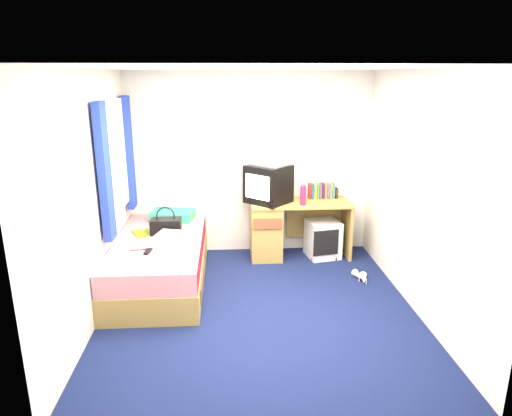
{
  "coord_description": "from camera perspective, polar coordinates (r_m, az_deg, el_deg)",
  "views": [
    {
      "loc": [
        -0.31,
        -4.25,
        2.34
      ],
      "look_at": [
        0.02,
        0.7,
        0.89
      ],
      "focal_mm": 32.0,
      "sensor_mm": 36.0,
      "label": 1
    }
  ],
  "objects": [
    {
      "name": "handbag",
      "position": [
        5.47,
        -11.18,
        -2.18
      ],
      "size": [
        0.36,
        0.2,
        0.33
      ],
      "rotation": [
        0.0,
        0.0,
        0.01
      ],
      "color": "black",
      "rests_on": "bed"
    },
    {
      "name": "white_heels",
      "position": [
        5.59,
        13.03,
        -8.45
      ],
      "size": [
        0.17,
        0.31,
        0.09
      ],
      "color": "silver",
      "rests_on": "ground"
    },
    {
      "name": "colour_swatch_fan",
      "position": [
        4.86,
        -11.19,
        -5.68
      ],
      "size": [
        0.23,
        0.09,
        0.01
      ],
      "primitive_type": "cube",
      "rotation": [
        0.0,
        0.0,
        -0.14
      ],
      "color": "gold",
      "rests_on": "bed"
    },
    {
      "name": "aerosol_can",
      "position": [
        6.01,
        4.27,
        1.9
      ],
      "size": [
        0.06,
        0.06,
        0.2
      ],
      "primitive_type": "cylinder",
      "rotation": [
        0.0,
        0.0,
        -0.14
      ],
      "color": "white",
      "rests_on": "desk"
    },
    {
      "name": "crt_tv",
      "position": [
        5.87,
        1.54,
        3.03
      ],
      "size": [
        0.66,
        0.66,
        0.49
      ],
      "rotation": [
        0.0,
        0.0,
        -0.75
      ],
      "color": "black",
      "rests_on": "desk"
    },
    {
      "name": "ground",
      "position": [
        4.86,
        0.36,
        -12.47
      ],
      "size": [
        3.4,
        3.4,
        0.0
      ],
      "primitive_type": "plane",
      "color": "#0C1438",
      "rests_on": "ground"
    },
    {
      "name": "pink_water_bottle",
      "position": [
        5.81,
        5.9,
        1.52
      ],
      "size": [
        0.08,
        0.08,
        0.24
      ],
      "primitive_type": "cylinder",
      "rotation": [
        0.0,
        0.0,
        0.06
      ],
      "color": "#DE1F4E",
      "rests_on": "desk"
    },
    {
      "name": "picture_frame",
      "position": [
        6.22,
        9.96,
        1.91
      ],
      "size": [
        0.03,
        0.12,
        0.14
      ],
      "primitive_type": "cube",
      "rotation": [
        0.0,
        0.0,
        0.1
      ],
      "color": "black",
      "rests_on": "desk"
    },
    {
      "name": "vcr",
      "position": [
        5.81,
        1.59,
        5.76
      ],
      "size": [
        0.52,
        0.51,
        0.08
      ],
      "primitive_type": "cube",
      "rotation": [
        0.0,
        0.0,
        -0.73
      ],
      "color": "silver",
      "rests_on": "crt_tv"
    },
    {
      "name": "book_row",
      "position": [
        6.17,
        8.16,
        2.15
      ],
      "size": [
        0.34,
        0.13,
        0.2
      ],
      "color": "maroon",
      "rests_on": "desk"
    },
    {
      "name": "desk",
      "position": [
        6.05,
        2.89,
        -2.38
      ],
      "size": [
        1.3,
        0.55,
        0.75
      ],
      "color": "#A78A45",
      "rests_on": "ground"
    },
    {
      "name": "room_shell",
      "position": [
        4.35,
        0.4,
        4.52
      ],
      "size": [
        3.4,
        3.4,
        3.4
      ],
      "color": "white",
      "rests_on": "ground"
    },
    {
      "name": "bed",
      "position": [
        5.42,
        -11.91,
        -6.53
      ],
      "size": [
        1.01,
        2.0,
        0.54
      ],
      "color": "#A78A45",
      "rests_on": "ground"
    },
    {
      "name": "towel",
      "position": [
        5.16,
        -10.42,
        -3.75
      ],
      "size": [
        0.4,
        0.36,
        0.11
      ],
      "primitive_type": "cube",
      "rotation": [
        0.0,
        0.0,
        -0.27
      ],
      "color": "silver",
      "rests_on": "bed"
    },
    {
      "name": "remote_control",
      "position": [
        4.97,
        -13.34,
        -5.29
      ],
      "size": [
        0.08,
        0.17,
        0.02
      ],
      "primitive_type": "cube",
      "rotation": [
        0.0,
        0.0,
        -0.17
      ],
      "color": "black",
      "rests_on": "bed"
    },
    {
      "name": "pillow",
      "position": [
        5.98,
        -10.35,
        -0.9
      ],
      "size": [
        0.58,
        0.42,
        0.12
      ],
      "primitive_type": "cube",
      "rotation": [
        0.0,
        0.0,
        -0.17
      ],
      "color": "teal",
      "rests_on": "bed"
    },
    {
      "name": "storage_cube",
      "position": [
        6.13,
        8.34,
        -3.82
      ],
      "size": [
        0.47,
        0.47,
        0.5
      ],
      "primitive_type": "cube",
      "rotation": [
        0.0,
        0.0,
        0.2
      ],
      "color": "white",
      "rests_on": "ground"
    },
    {
      "name": "window_assembly",
      "position": [
        5.38,
        -17.08,
        5.71
      ],
      "size": [
        0.11,
        1.42,
        1.4
      ],
      "color": "silver",
      "rests_on": "room_shell"
    },
    {
      "name": "magazine",
      "position": [
        5.55,
        -13.95,
        -3.05
      ],
      "size": [
        0.31,
        0.34,
        0.01
      ],
      "primitive_type": "cube",
      "rotation": [
        0.0,
        0.0,
        0.46
      ],
      "color": "#D7F31B",
      "rests_on": "bed"
    },
    {
      "name": "water_bottle",
      "position": [
        5.05,
        -14.2,
        -4.68
      ],
      "size": [
        0.21,
        0.09,
        0.07
      ],
      "primitive_type": "cylinder",
      "rotation": [
        0.0,
        1.57,
        0.09
      ],
      "color": "silver",
      "rests_on": "bed"
    }
  ]
}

